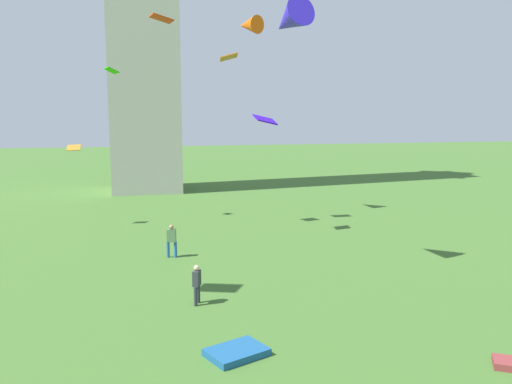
# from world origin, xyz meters

# --- Properties ---
(person_0) EXTENTS (0.54, 0.37, 1.79)m
(person_0) POSITION_xyz_m (-3.86, 21.20, 1.01)
(person_0) COLOR #235693
(person_0) RESTS_ON ground_plane
(person_2) EXTENTS (0.40, 0.49, 1.64)m
(person_2) POSITION_xyz_m (-3.39, 13.83, 0.93)
(person_2) COLOR #2D3338
(person_2) RESTS_ON ground_plane
(kite_flying_0) EXTENTS (1.08, 0.97, 0.45)m
(kite_flying_0) POSITION_xyz_m (-6.93, 31.50, 10.55)
(kite_flying_0) COLOR #27C105
(kite_flying_2) EXTENTS (1.49, 1.23, 0.70)m
(kite_flying_2) POSITION_xyz_m (2.31, 25.29, 7.27)
(kite_flying_2) COLOR #2F09C4
(kite_flying_3) EXTENTS (2.02, 2.65, 1.95)m
(kite_flying_3) POSITION_xyz_m (1.49, 17.48, 11.90)
(kite_flying_3) COLOR #3823E4
(kite_flying_4) EXTENTS (1.25, 0.84, 0.61)m
(kite_flying_4) POSITION_xyz_m (0.67, 28.65, 11.34)
(kite_flying_4) COLOR #CB6D2B
(kite_flying_5) EXTENTS (2.10, 2.32, 1.42)m
(kite_flying_5) POSITION_xyz_m (2.75, 31.97, 13.96)
(kite_flying_5) COLOR #E8540A
(kite_flying_6) EXTENTS (0.91, 0.62, 0.42)m
(kite_flying_6) POSITION_xyz_m (-9.53, 30.36, 5.40)
(kite_flying_6) COLOR #B77620
(kite_flying_8) EXTENTS (1.54, 1.23, 0.45)m
(kite_flying_8) POSITION_xyz_m (-3.71, 27.63, 13.45)
(kite_flying_8) COLOR red
(kite_bundle_1) EXTENTS (2.18, 1.92, 0.23)m
(kite_bundle_1) POSITION_xyz_m (-2.72, 8.93, 0.12)
(kite_bundle_1) COLOR #1A5082
(kite_bundle_1) RESTS_ON ground_plane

